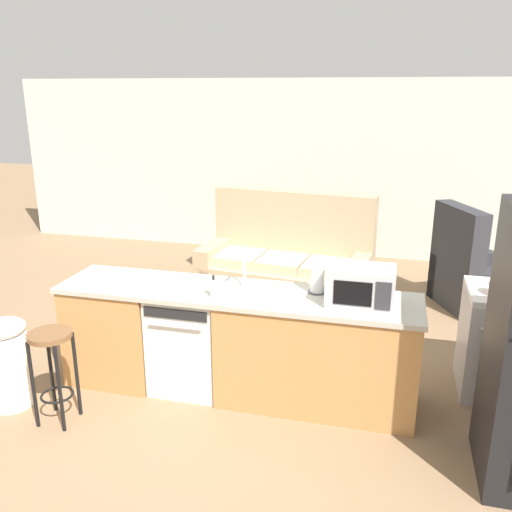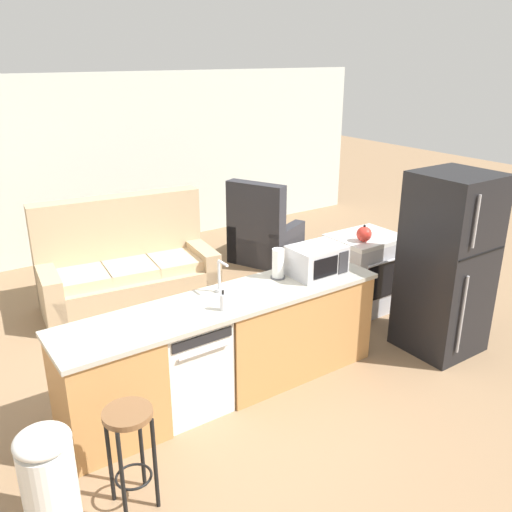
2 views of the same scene
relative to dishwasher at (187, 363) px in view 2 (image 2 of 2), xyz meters
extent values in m
plane|color=#896B4C|center=(0.25, 0.00, -0.42)|extent=(24.00, 24.00, 0.00)
cube|color=beige|center=(0.55, 4.20, 0.88)|extent=(10.00, 0.06, 2.60)
cube|color=#B77F47|center=(-0.68, 0.00, 0.01)|extent=(0.75, 0.62, 0.86)
cube|color=#B77F47|center=(1.08, 0.00, 0.01)|extent=(1.55, 0.62, 0.86)
cube|color=#ADA899|center=(0.40, 0.00, 0.46)|extent=(2.94, 0.66, 0.04)
cube|color=#49331C|center=(0.40, 0.00, -0.38)|extent=(2.86, 0.56, 0.08)
cube|color=silver|center=(0.00, 0.00, 0.00)|extent=(0.58, 0.58, 0.84)
cube|color=black|center=(0.00, -0.30, 0.36)|extent=(0.52, 0.01, 0.08)
cylinder|color=#B2B2B7|center=(0.00, -0.31, 0.26)|extent=(0.44, 0.02, 0.02)
cube|color=#B7B7BC|center=(2.60, 0.55, 0.00)|extent=(0.76, 0.64, 0.85)
cube|color=black|center=(2.60, 0.22, 0.05)|extent=(0.53, 0.01, 0.43)
cylinder|color=silver|center=(2.60, 0.20, 0.28)|extent=(0.61, 0.03, 0.03)
cube|color=silver|center=(2.60, 0.55, 0.45)|extent=(0.76, 0.64, 0.05)
torus|color=black|center=(2.43, 0.42, 0.47)|extent=(0.16, 0.16, 0.01)
torus|color=black|center=(2.77, 0.42, 0.47)|extent=(0.16, 0.16, 0.01)
torus|color=black|center=(2.43, 0.68, 0.47)|extent=(0.16, 0.16, 0.01)
torus|color=black|center=(2.77, 0.68, 0.47)|extent=(0.16, 0.16, 0.01)
cube|color=black|center=(2.60, -0.55, 0.49)|extent=(0.72, 0.70, 1.82)
cylinder|color=#B2B2B7|center=(2.40, -0.92, 1.05)|extent=(0.02, 0.02, 0.48)
cylinder|color=#B2B2B7|center=(2.40, -0.92, 0.14)|extent=(0.02, 0.02, 0.79)
cube|color=black|center=(2.60, -0.90, 0.70)|extent=(0.68, 0.01, 0.01)
cube|color=#B7B7BC|center=(1.39, 0.00, 0.62)|extent=(0.50, 0.36, 0.28)
cube|color=black|center=(1.34, -0.18, 0.62)|extent=(0.27, 0.01, 0.18)
cube|color=#2D2D33|center=(1.56, -0.18, 0.62)|extent=(0.11, 0.01, 0.21)
cylinder|color=silver|center=(0.43, 0.17, 0.49)|extent=(0.07, 0.07, 0.03)
cylinder|color=silver|center=(0.43, 0.17, 0.64)|extent=(0.02, 0.02, 0.26)
cylinder|color=silver|center=(0.43, 0.10, 0.77)|extent=(0.02, 0.14, 0.02)
cylinder|color=#4C4C51|center=(1.04, 0.13, 0.49)|extent=(0.14, 0.14, 0.01)
cylinder|color=white|center=(1.04, 0.13, 0.63)|extent=(0.11, 0.11, 0.27)
cylinder|color=silver|center=(0.27, -0.16, 0.55)|extent=(0.06, 0.06, 0.14)
cylinder|color=black|center=(0.27, -0.16, 0.64)|extent=(0.02, 0.02, 0.04)
sphere|color=red|center=(2.43, 0.42, 0.56)|extent=(0.17, 0.17, 0.17)
sphere|color=black|center=(2.43, 0.42, 0.66)|extent=(0.03, 0.03, 0.03)
cone|color=red|center=(2.51, 0.42, 0.58)|extent=(0.08, 0.04, 0.06)
cylinder|color=brown|center=(-0.80, -0.75, 0.30)|extent=(0.32, 0.32, 0.04)
cylinder|color=black|center=(-0.91, -0.87, -0.07)|extent=(0.03, 0.03, 0.70)
cylinder|color=black|center=(-0.69, -0.87, -0.07)|extent=(0.03, 0.03, 0.70)
cylinder|color=black|center=(-0.91, -0.64, -0.07)|extent=(0.03, 0.03, 0.70)
cylinder|color=black|center=(-0.69, -0.64, -0.07)|extent=(0.03, 0.03, 0.70)
torus|color=black|center=(-0.80, -0.75, -0.20)|extent=(0.25, 0.25, 0.02)
cylinder|color=white|center=(-1.30, -0.65, -0.11)|extent=(0.34, 0.34, 0.62)
ellipsoid|color=white|center=(-1.30, -0.65, 0.25)|extent=(0.35, 0.35, 0.14)
cube|color=tan|center=(0.37, 2.16, -0.21)|extent=(2.09, 1.14, 0.42)
cube|color=tan|center=(0.41, 2.49, 0.21)|extent=(2.01, 0.48, 1.27)
cube|color=tan|center=(-0.52, 2.27, -0.11)|extent=(0.31, 0.92, 0.62)
cube|color=tan|center=(1.26, 2.05, -0.11)|extent=(0.31, 0.92, 0.62)
cube|color=beige|center=(-0.18, 2.18, 0.06)|extent=(0.63, 0.69, 0.12)
cube|color=beige|center=(0.36, 2.11, 0.06)|extent=(0.63, 0.69, 0.12)
cube|color=beige|center=(0.91, 2.05, 0.06)|extent=(0.63, 0.69, 0.12)
cube|color=#2D2D33|center=(2.60, 2.49, -0.22)|extent=(1.08, 1.11, 0.40)
cube|color=#2D2D33|center=(2.33, 2.37, 0.18)|extent=(0.54, 0.86, 1.20)
cube|color=#2D2D33|center=(2.74, 2.18, -0.15)|extent=(0.79, 0.48, 0.55)
cube|color=#2D2D33|center=(2.45, 2.81, -0.15)|extent=(0.79, 0.48, 0.55)
camera|label=1|loc=(1.57, -3.89, 2.03)|focal=38.00mm
camera|label=2|loc=(-1.74, -3.55, 2.43)|focal=38.00mm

